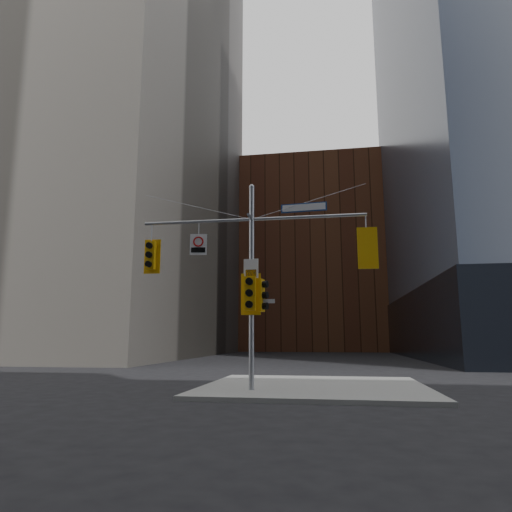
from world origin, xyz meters
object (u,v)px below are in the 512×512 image
(street_sign_blade, at_px, (304,207))
(signal_assembly, at_px, (252,263))
(traffic_light_east_arm, at_px, (367,249))
(traffic_light_pole_front, at_px, (250,294))
(traffic_light_pole_side, at_px, (261,295))
(traffic_light_west_arm, at_px, (151,256))
(regulatory_sign_arm, at_px, (198,244))

(street_sign_blade, bearing_deg, signal_assembly, -175.29)
(traffic_light_east_arm, xyz_separation_m, traffic_light_pole_front, (-3.94, -0.27, -1.47))
(traffic_light_pole_side, bearing_deg, signal_assembly, 103.17)
(traffic_light_east_arm, bearing_deg, signal_assembly, -3.14)
(traffic_light_west_arm, bearing_deg, traffic_light_east_arm, -2.29)
(traffic_light_west_arm, bearing_deg, street_sign_blade, -2.30)
(signal_assembly, height_order, traffic_light_east_arm, signal_assembly)
(traffic_light_west_arm, relative_size, regulatory_sign_arm, 1.67)
(traffic_light_pole_front, bearing_deg, street_sign_blade, 5.90)
(traffic_light_pole_front, height_order, street_sign_blade, street_sign_blade)
(signal_assembly, height_order, traffic_light_west_arm, signal_assembly)
(traffic_light_pole_side, bearing_deg, traffic_light_pole_front, 142.69)
(signal_assembly, relative_size, street_sign_blade, 4.98)
(signal_assembly, bearing_deg, street_sign_blade, 0.09)
(street_sign_blade, distance_m, regulatory_sign_arm, 3.97)
(regulatory_sign_arm, bearing_deg, traffic_light_east_arm, -6.54)
(signal_assembly, xyz_separation_m, traffic_light_pole_side, (0.33, -0.00, -1.13))
(regulatory_sign_arm, bearing_deg, traffic_light_pole_side, -6.34)
(traffic_light_west_arm, distance_m, traffic_light_east_arm, 7.68)
(traffic_light_west_arm, bearing_deg, signal_assembly, -2.39)
(traffic_light_east_arm, distance_m, regulatory_sign_arm, 5.89)
(traffic_light_west_arm, height_order, traffic_light_pole_front, traffic_light_west_arm)
(traffic_light_pole_front, bearing_deg, traffic_light_west_arm, 173.36)
(traffic_light_east_arm, bearing_deg, street_sign_blade, -3.22)
(traffic_light_east_arm, bearing_deg, regulatory_sign_arm, -2.95)
(traffic_light_east_arm, bearing_deg, traffic_light_pole_side, -3.07)
(signal_assembly, bearing_deg, regulatory_sign_arm, -179.40)
(traffic_light_pole_side, distance_m, regulatory_sign_arm, 2.94)
(traffic_light_pole_side, xyz_separation_m, street_sign_blade, (1.53, 0.01, 3.06))
(traffic_light_west_arm, height_order, street_sign_blade, street_sign_blade)
(traffic_light_pole_side, height_order, regulatory_sign_arm, regulatory_sign_arm)
(signal_assembly, height_order, regulatory_sign_arm, signal_assembly)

